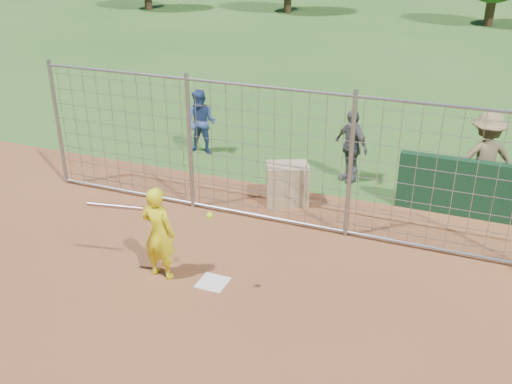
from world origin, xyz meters
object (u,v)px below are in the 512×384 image
at_px(bystander_c, 484,159).
at_px(batter, 159,233).
at_px(bystander_a, 201,123).
at_px(bystander_b, 351,146).
at_px(equipment_bin, 287,184).

bearing_deg(bystander_c, batter, 26.30).
bearing_deg(bystander_a, batter, -73.26).
bearing_deg(bystander_b, bystander_c, 32.34).
relative_size(bystander_a, equipment_bin, 1.92).
distance_m(batter, equipment_bin, 3.33).
xyz_separation_m(bystander_a, equipment_bin, (2.76, -1.78, -0.37)).
height_order(bystander_b, bystander_c, bystander_c).
bearing_deg(batter, bystander_c, -128.87).
distance_m(bystander_b, equipment_bin, 1.80).
relative_size(batter, bystander_c, 0.82).
bearing_deg(equipment_bin, bystander_b, 36.84).
distance_m(batter, bystander_b, 5.04).
distance_m(batter, bystander_a, 5.28).
xyz_separation_m(bystander_a, bystander_b, (3.62, -0.24, 0.01)).
xyz_separation_m(bystander_c, equipment_bin, (-3.46, -1.44, -0.51)).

